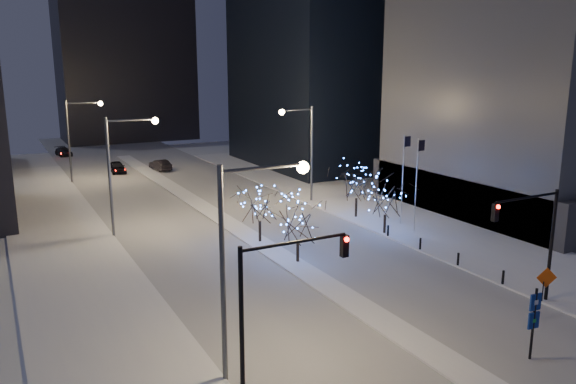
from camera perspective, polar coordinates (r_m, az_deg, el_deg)
ground at (r=30.38m, az=13.63°, el=-15.21°), size 160.00×160.00×0.00m
road at (r=59.39m, az=-9.30°, el=-1.13°), size 20.00×130.00×0.02m
median at (r=54.80m, az=-7.59°, el=-2.18°), size 2.00×80.00×0.15m
east_sidewalk at (r=53.71m, az=11.51°, el=-2.63°), size 10.00×90.00×0.15m
west_sidewalk at (r=42.32m, az=-20.75°, el=-7.43°), size 8.00×90.00×0.15m
midrise_block at (r=64.54m, az=26.77°, el=12.23°), size 30.00×22.00×30.00m
plinth at (r=65.64m, az=25.64°, el=0.87°), size 30.00×24.00×4.00m
horizon_block at (r=114.55m, az=-16.42°, el=15.69°), size 24.00×14.00×42.00m
street_lamp_w_near at (r=24.84m, az=-4.45°, el=-5.01°), size 4.40×0.56×10.00m
street_lamp_w_mid at (r=48.24m, az=-16.53°, el=3.18°), size 4.40×0.56×10.00m
street_lamp_w_far at (r=72.72m, az=-20.64°, el=5.94°), size 4.40×0.56×10.00m
street_lamp_east at (r=57.77m, az=1.65°, el=5.15°), size 3.90×0.56×10.00m
traffic_signal_west at (r=23.93m, az=-1.30°, el=-10.11°), size 5.26×0.43×7.00m
traffic_signal_east at (r=35.50m, az=23.84°, el=-3.56°), size 5.26×0.43×7.00m
flagpoles at (r=49.58m, az=12.31°, el=1.67°), size 1.35×2.60×8.00m
bollards at (r=43.35m, az=15.03°, el=-5.81°), size 0.16×12.16×0.90m
car_near at (r=78.66m, az=-16.98°, el=2.43°), size 1.88×4.55×1.54m
car_mid at (r=79.08m, az=-12.85°, el=2.69°), size 2.18×4.64×1.47m
car_far at (r=96.45m, az=-21.84°, el=3.82°), size 2.46×4.81×1.34m
holiday_tree_median_near at (r=40.16m, az=1.00°, el=-2.73°), size 5.41×5.41×5.14m
holiday_tree_median_far at (r=44.88m, az=-2.90°, el=-1.19°), size 4.17×4.17×4.87m
holiday_tree_plaza_near at (r=47.81m, az=9.90°, el=-0.48°), size 4.65×4.65×5.03m
holiday_tree_plaza_far at (r=52.58m, az=7.00°, el=1.02°), size 4.82×4.82×5.22m
wayfinding_sign at (r=30.07m, az=23.72°, el=-11.49°), size 0.66×0.14×3.69m
construction_sign at (r=37.51m, az=24.76°, el=-8.19°), size 1.18×0.56×2.10m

